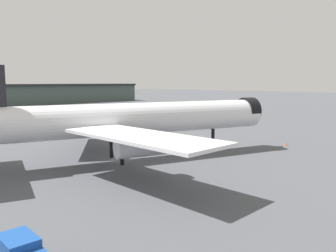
% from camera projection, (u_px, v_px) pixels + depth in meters
% --- Properties ---
extents(ground, '(900.00, 900.00, 0.00)m').
position_uv_depth(ground, '(118.00, 159.00, 63.97)').
color(ground, '#4C4F54').
extents(airliner_near_gate, '(62.09, 55.46, 16.96)m').
position_uv_depth(airliner_near_gate, '(128.00, 120.00, 62.79)').
color(airliner_near_gate, white).
rests_on(airliner_near_gate, ground).
extents(traffic_cone_near_nose, '(0.58, 0.58, 0.73)m').
position_uv_depth(traffic_cone_near_nose, '(286.00, 144.00, 78.30)').
color(traffic_cone_near_nose, '#F2600C').
rests_on(traffic_cone_near_nose, ground).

